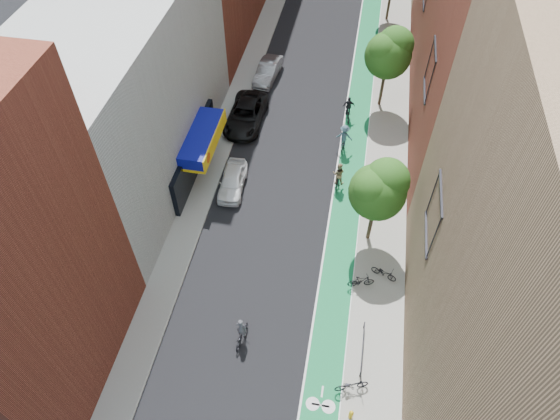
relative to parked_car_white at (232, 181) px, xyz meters
The scene contains 19 objects.
ground 13.43m from the parked_car_white, 72.98° to the right, with size 160.00×160.00×0.00m, color black.
bike_lane 15.39m from the parked_car_white, 58.96° to the left, with size 2.00×68.00×0.01m, color #126A33.
sidewalk_left 13.35m from the parked_car_white, 98.94° to the left, with size 2.00×68.00×0.15m, color gray.
sidewalk_right 16.81m from the parked_car_white, 51.64° to the left, with size 3.00×68.00×0.15m, color gray.
building_left_white 8.92m from the parked_car_white, behind, with size 8.00×20.00×12.00m, color silver.
building_right_near_tan 20.97m from the parked_car_white, 34.21° to the right, with size 8.00×20.00×18.00m, color #8C6B4C.
tree_near 10.73m from the parked_car_white, 16.34° to the right, with size 3.40×3.36×6.42m.
tree_mid 15.31m from the parked_car_white, 49.46° to the left, with size 3.55×3.53×6.74m.
parked_car_white is the anchor object (origin of this frame).
parked_car_black 7.11m from the parked_car_white, 95.44° to the left, with size 2.63×5.70×1.58m, color black.
parked_car_silver 13.28m from the parked_car_white, 90.70° to the left, with size 1.55×4.43×1.46m, color gray.
cyclist_lead 11.49m from the parked_car_white, 73.66° to the right, with size 0.82×1.81×1.92m.
cyclist_lane_near 7.27m from the parked_car_white, 11.23° to the left, with size 0.88×1.67×2.10m.
cyclist_lane_mid 11.51m from the parked_car_white, 51.73° to the left, with size 1.00×1.91×1.97m.
cyclist_lane_far 8.90m from the parked_car_white, 36.70° to the left, with size 1.22×1.50×2.20m.
parked_bike_near 15.80m from the parked_car_white, 53.83° to the right, with size 0.61×1.76×0.92m, color black.
parked_bike_mid 11.39m from the parked_car_white, 35.02° to the right, with size 0.45×1.59×0.96m, color black.
parked_bike_far 12.04m from the parked_car_white, 28.00° to the right, with size 0.55×1.59×0.83m, color black.
fire_hydrant 17.02m from the parked_car_white, 56.35° to the right, with size 0.23×0.23×0.66m.
Camera 1 is at (3.60, -10.13, 25.31)m, focal length 32.00 mm.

